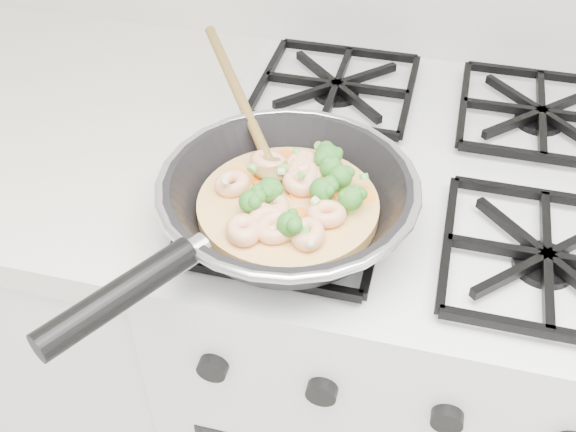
# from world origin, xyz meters

# --- Properties ---
(stove) EXTENTS (0.60, 0.60, 0.92)m
(stove) POSITION_xyz_m (0.00, 1.70, 0.46)
(stove) COLOR white
(stove) RESTS_ON ground
(skillet) EXTENTS (0.34, 0.55, 0.10)m
(skillet) POSITION_xyz_m (-0.15, 1.53, 0.96)
(skillet) COLOR black
(skillet) RESTS_ON stove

